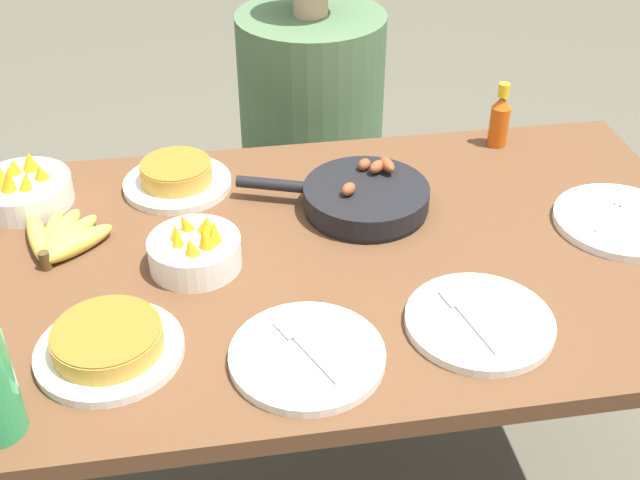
% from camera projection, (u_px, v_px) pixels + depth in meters
% --- Properties ---
extents(dining_table, '(1.52, 0.85, 0.76)m').
position_uv_depth(dining_table, '(320.00, 298.00, 1.55)').
color(dining_table, brown).
rests_on(dining_table, ground_plane).
extents(banana_bunch, '(0.19, 0.18, 0.04)m').
position_uv_depth(banana_bunch, '(60.00, 239.00, 1.49)').
color(banana_bunch, gold).
rests_on(banana_bunch, dining_table).
extents(skillet, '(0.38, 0.25, 0.08)m').
position_uv_depth(skillet, '(364.00, 197.00, 1.60)').
color(skillet, black).
rests_on(skillet, dining_table).
extents(frittata_plate_center, '(0.22, 0.22, 0.06)m').
position_uv_depth(frittata_plate_center, '(177.00, 177.00, 1.67)').
color(frittata_plate_center, silver).
rests_on(frittata_plate_center, dining_table).
extents(frittata_plate_side, '(0.23, 0.23, 0.05)m').
position_uv_depth(frittata_plate_side, '(108.00, 344.00, 1.25)').
color(frittata_plate_side, silver).
rests_on(frittata_plate_side, dining_table).
extents(empty_plate_near_front, '(0.26, 0.26, 0.02)m').
position_uv_depth(empty_plate_near_front, '(620.00, 221.00, 1.56)').
color(empty_plate_near_front, silver).
rests_on(empty_plate_near_front, dining_table).
extents(empty_plate_far_left, '(0.25, 0.25, 0.02)m').
position_uv_depth(empty_plate_far_left, '(479.00, 322.00, 1.32)').
color(empty_plate_far_left, silver).
rests_on(empty_plate_far_left, dining_table).
extents(empty_plate_far_right, '(0.25, 0.25, 0.02)m').
position_uv_depth(empty_plate_far_right, '(307.00, 356.00, 1.25)').
color(empty_plate_far_right, silver).
rests_on(empty_plate_far_right, dining_table).
extents(fruit_bowl_mango, '(0.19, 0.19, 0.11)m').
position_uv_depth(fruit_bowl_mango, '(23.00, 189.00, 1.61)').
color(fruit_bowl_mango, silver).
rests_on(fruit_bowl_mango, dining_table).
extents(fruit_bowl_citrus, '(0.17, 0.17, 0.10)m').
position_uv_depth(fruit_bowl_citrus, '(195.00, 250.00, 1.44)').
color(fruit_bowl_citrus, silver).
rests_on(fruit_bowl_citrus, dining_table).
extents(hot_sauce_bottle, '(0.04, 0.04, 0.15)m').
position_uv_depth(hot_sauce_bottle, '(500.00, 119.00, 1.79)').
color(hot_sauce_bottle, '#C64C0F').
rests_on(hot_sauce_bottle, dining_table).
extents(person_figure, '(0.41, 0.41, 1.20)m').
position_uv_depth(person_figure, '(312.00, 182.00, 2.22)').
color(person_figure, black).
rests_on(person_figure, ground_plane).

